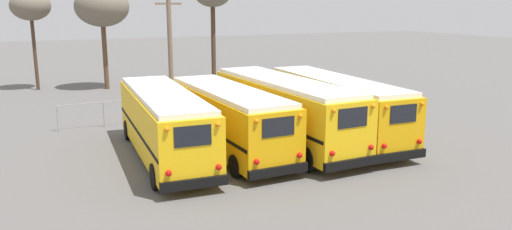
{
  "coord_description": "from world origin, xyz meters",
  "views": [
    {
      "loc": [
        -9.6,
        -21.55,
        6.66
      ],
      "look_at": [
        0.0,
        -0.77,
        1.57
      ],
      "focal_mm": 35.0,
      "sensor_mm": 36.0,
      "label": 1
    }
  ],
  "objects_px": {
    "school_bus_3": "(335,105)",
    "utility_pole": "(170,45)",
    "school_bus_2": "(284,109)",
    "bare_tree_1": "(30,7)",
    "bare_tree_2": "(102,7)",
    "school_bus_0": "(164,122)",
    "school_bus_1": "(228,118)"
  },
  "relations": [
    {
      "from": "school_bus_3",
      "to": "utility_pole",
      "type": "distance_m",
      "value": 14.16
    },
    {
      "from": "school_bus_2",
      "to": "utility_pole",
      "type": "distance_m",
      "value": 13.41
    },
    {
      "from": "school_bus_2",
      "to": "bare_tree_2",
      "type": "relative_size",
      "value": 1.36
    },
    {
      "from": "school_bus_0",
      "to": "bare_tree_2",
      "type": "xyz_separation_m",
      "value": [
        0.5,
        20.08,
        4.8
      ]
    },
    {
      "from": "utility_pole",
      "to": "bare_tree_1",
      "type": "xyz_separation_m",
      "value": [
        -8.42,
        9.07,
        2.54
      ]
    },
    {
      "from": "utility_pole",
      "to": "school_bus_1",
      "type": "bearing_deg",
      "value": -94.15
    },
    {
      "from": "school_bus_0",
      "to": "school_bus_2",
      "type": "height_order",
      "value": "school_bus_2"
    },
    {
      "from": "school_bus_0",
      "to": "school_bus_3",
      "type": "xyz_separation_m",
      "value": [
        8.72,
        -0.21,
        0.04
      ]
    },
    {
      "from": "bare_tree_2",
      "to": "school_bus_2",
      "type": "bearing_deg",
      "value": -75.31
    },
    {
      "from": "school_bus_3",
      "to": "bare_tree_1",
      "type": "xyz_separation_m",
      "value": [
        -13.28,
        22.17,
        4.79
      ]
    },
    {
      "from": "school_bus_2",
      "to": "bare_tree_1",
      "type": "distance_m",
      "value": 24.92
    },
    {
      "from": "school_bus_2",
      "to": "school_bus_1",
      "type": "bearing_deg",
      "value": -178.18
    },
    {
      "from": "school_bus_0",
      "to": "bare_tree_1",
      "type": "height_order",
      "value": "bare_tree_1"
    },
    {
      "from": "bare_tree_1",
      "to": "school_bus_1",
      "type": "bearing_deg",
      "value": -71.45
    },
    {
      "from": "school_bus_2",
      "to": "utility_pole",
      "type": "relative_size",
      "value": 1.43
    },
    {
      "from": "school_bus_2",
      "to": "utility_pole",
      "type": "bearing_deg",
      "value": 98.48
    },
    {
      "from": "school_bus_1",
      "to": "bare_tree_1",
      "type": "xyz_separation_m",
      "value": [
        -7.47,
        22.25,
        4.86
      ]
    },
    {
      "from": "utility_pole",
      "to": "bare_tree_2",
      "type": "distance_m",
      "value": 8.32
    },
    {
      "from": "school_bus_2",
      "to": "bare_tree_1",
      "type": "bearing_deg",
      "value": 115.09
    },
    {
      "from": "school_bus_1",
      "to": "utility_pole",
      "type": "bearing_deg",
      "value": 85.85
    },
    {
      "from": "bare_tree_1",
      "to": "bare_tree_2",
      "type": "xyz_separation_m",
      "value": [
        5.06,
        -1.88,
        -0.04
      ]
    },
    {
      "from": "school_bus_1",
      "to": "bare_tree_2",
      "type": "xyz_separation_m",
      "value": [
        -2.41,
        20.37,
        4.82
      ]
    },
    {
      "from": "school_bus_0",
      "to": "school_bus_2",
      "type": "xyz_separation_m",
      "value": [
        5.82,
        -0.19,
        0.11
      ]
    },
    {
      "from": "utility_pole",
      "to": "bare_tree_1",
      "type": "distance_m",
      "value": 12.64
    },
    {
      "from": "bare_tree_1",
      "to": "school_bus_2",
      "type": "bearing_deg",
      "value": -64.91
    },
    {
      "from": "school_bus_0",
      "to": "school_bus_1",
      "type": "distance_m",
      "value": 2.92
    },
    {
      "from": "school_bus_0",
      "to": "school_bus_1",
      "type": "height_order",
      "value": "school_bus_0"
    },
    {
      "from": "school_bus_1",
      "to": "bare_tree_2",
      "type": "relative_size",
      "value": 1.2
    },
    {
      "from": "school_bus_1",
      "to": "school_bus_3",
      "type": "relative_size",
      "value": 0.9
    },
    {
      "from": "school_bus_3",
      "to": "bare_tree_2",
      "type": "distance_m",
      "value": 22.41
    },
    {
      "from": "school_bus_0",
      "to": "utility_pole",
      "type": "distance_m",
      "value": 13.66
    },
    {
      "from": "school_bus_2",
      "to": "bare_tree_2",
      "type": "distance_m",
      "value": 21.48
    }
  ]
}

